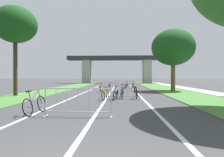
{
  "coord_description": "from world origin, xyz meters",
  "views": [
    {
      "loc": [
        0.98,
        -2.26,
        1.46
      ],
      "look_at": [
        -0.19,
        23.29,
        1.24
      ],
      "focal_mm": 31.88,
      "sensor_mm": 36.0,
      "label": 1
    }
  ],
  "objects_px": {
    "crowd_barrier_second": "(121,91)",
    "crowd_barrier_fourth": "(123,84)",
    "crowd_barrier_nearest": "(78,102)",
    "bicycle_green_8": "(133,86)",
    "tree_left_oak_near": "(15,25)",
    "bicycle_teal_5": "(122,93)",
    "bicycle_black_2": "(137,93)",
    "bicycle_white_6": "(116,88)",
    "bicycle_orange_7": "(127,86)",
    "tree_right_pine_far": "(173,48)",
    "crowd_barrier_third": "(117,87)",
    "bicycle_yellow_3": "(105,94)",
    "bicycle_silver_0": "(125,86)",
    "bicycle_blue_4": "(116,94)",
    "bicycle_red_9": "(109,86)",
    "bicycle_purple_11": "(35,104)",
    "bicycle_purple_1": "(134,88)",
    "bicycle_silver_10": "(100,88)"
  },
  "relations": [
    {
      "from": "crowd_barrier_second",
      "to": "bicycle_purple_11",
      "type": "height_order",
      "value": "crowd_barrier_second"
    },
    {
      "from": "bicycle_white_6",
      "to": "bicycle_green_8",
      "type": "xyz_separation_m",
      "value": [
        1.9,
        4.64,
        -0.01
      ]
    },
    {
      "from": "crowd_barrier_second",
      "to": "bicycle_black_2",
      "type": "height_order",
      "value": "crowd_barrier_second"
    },
    {
      "from": "bicycle_white_6",
      "to": "bicycle_silver_10",
      "type": "height_order",
      "value": "bicycle_white_6"
    },
    {
      "from": "bicycle_blue_4",
      "to": "bicycle_red_9",
      "type": "bearing_deg",
      "value": 104.63
    },
    {
      "from": "bicycle_yellow_3",
      "to": "bicycle_green_8",
      "type": "height_order",
      "value": "bicycle_green_8"
    },
    {
      "from": "bicycle_orange_7",
      "to": "crowd_barrier_third",
      "type": "bearing_deg",
      "value": 89.38
    },
    {
      "from": "crowd_barrier_third",
      "to": "bicycle_yellow_3",
      "type": "relative_size",
      "value": 1.54
    },
    {
      "from": "crowd_barrier_third",
      "to": "bicycle_red_9",
      "type": "bearing_deg",
      "value": 101.47
    },
    {
      "from": "bicycle_purple_1",
      "to": "bicycle_white_6",
      "type": "xyz_separation_m",
      "value": [
        -1.77,
        0.06,
        0.04
      ]
    },
    {
      "from": "tree_left_oak_near",
      "to": "bicycle_teal_5",
      "type": "bearing_deg",
      "value": -7.91
    },
    {
      "from": "crowd_barrier_nearest",
      "to": "bicycle_silver_10",
      "type": "bearing_deg",
      "value": 92.13
    },
    {
      "from": "crowd_barrier_fourth",
      "to": "bicycle_purple_11",
      "type": "bearing_deg",
      "value": -101.96
    },
    {
      "from": "bicycle_green_8",
      "to": "crowd_barrier_third",
      "type": "bearing_deg",
      "value": -99.15
    },
    {
      "from": "bicycle_purple_1",
      "to": "bicycle_white_6",
      "type": "relative_size",
      "value": 0.92
    },
    {
      "from": "crowd_barrier_nearest",
      "to": "crowd_barrier_fourth",
      "type": "height_order",
      "value": "same"
    },
    {
      "from": "bicycle_silver_0",
      "to": "bicycle_purple_11",
      "type": "relative_size",
      "value": 0.92
    },
    {
      "from": "crowd_barrier_fourth",
      "to": "bicycle_black_2",
      "type": "height_order",
      "value": "crowd_barrier_fourth"
    },
    {
      "from": "bicycle_black_2",
      "to": "bicycle_orange_7",
      "type": "distance_m",
      "value": 11.56
    },
    {
      "from": "tree_left_oak_near",
      "to": "bicycle_teal_5",
      "type": "relative_size",
      "value": 4.2
    },
    {
      "from": "crowd_barrier_fourth",
      "to": "bicycle_yellow_3",
      "type": "xyz_separation_m",
      "value": [
        -1.21,
        -12.11,
        -0.16
      ]
    },
    {
      "from": "bicycle_green_8",
      "to": "bicycle_teal_5",
      "type": "bearing_deg",
      "value": -87.84
    },
    {
      "from": "crowd_barrier_fourth",
      "to": "bicycle_black_2",
      "type": "distance_m",
      "value": 11.08
    },
    {
      "from": "bicycle_black_2",
      "to": "crowd_barrier_second",
      "type": "bearing_deg",
      "value": -146.34
    },
    {
      "from": "tree_left_oak_near",
      "to": "bicycle_green_8",
      "type": "height_order",
      "value": "tree_left_oak_near"
    },
    {
      "from": "crowd_barrier_fourth",
      "to": "bicycle_red_9",
      "type": "distance_m",
      "value": 1.73
    },
    {
      "from": "tree_right_pine_far",
      "to": "crowd_barrier_nearest",
      "type": "relative_size",
      "value": 2.53
    },
    {
      "from": "bicycle_silver_10",
      "to": "bicycle_green_8",
      "type": "bearing_deg",
      "value": 44.63
    },
    {
      "from": "crowd_barrier_second",
      "to": "crowd_barrier_fourth",
      "type": "height_order",
      "value": "same"
    },
    {
      "from": "bicycle_blue_4",
      "to": "bicycle_silver_10",
      "type": "relative_size",
      "value": 1.01
    },
    {
      "from": "crowd_barrier_second",
      "to": "bicycle_teal_5",
      "type": "distance_m",
      "value": 0.53
    },
    {
      "from": "bicycle_yellow_3",
      "to": "bicycle_purple_11",
      "type": "bearing_deg",
      "value": 74.46
    },
    {
      "from": "bicycle_white_6",
      "to": "bicycle_orange_7",
      "type": "xyz_separation_m",
      "value": [
        1.25,
        5.7,
        -0.03
      ]
    },
    {
      "from": "bicycle_black_2",
      "to": "tree_right_pine_far",
      "type": "bearing_deg",
      "value": 66.49
    },
    {
      "from": "bicycle_orange_7",
      "to": "bicycle_black_2",
      "type": "bearing_deg",
      "value": 100.87
    },
    {
      "from": "bicycle_blue_4",
      "to": "bicycle_purple_11",
      "type": "height_order",
      "value": "bicycle_purple_11"
    },
    {
      "from": "bicycle_silver_0",
      "to": "tree_left_oak_near",
      "type": "bearing_deg",
      "value": -125.92
    },
    {
      "from": "crowd_barrier_nearest",
      "to": "bicycle_green_8",
      "type": "relative_size",
      "value": 1.53
    },
    {
      "from": "tree_right_pine_far",
      "to": "tree_left_oak_near",
      "type": "bearing_deg",
      "value": -155.62
    },
    {
      "from": "crowd_barrier_nearest",
      "to": "bicycle_orange_7",
      "type": "bearing_deg",
      "value": 82.55
    },
    {
      "from": "tree_right_pine_far",
      "to": "bicycle_purple_11",
      "type": "distance_m",
      "value": 16.14
    },
    {
      "from": "bicycle_red_9",
      "to": "bicycle_orange_7",
      "type": "bearing_deg",
      "value": 30.34
    },
    {
      "from": "crowd_barrier_fourth",
      "to": "bicycle_yellow_3",
      "type": "relative_size",
      "value": 1.53
    },
    {
      "from": "bicycle_silver_0",
      "to": "bicycle_blue_4",
      "type": "distance_m",
      "value": 11.51
    },
    {
      "from": "crowd_barrier_second",
      "to": "bicycle_green_8",
      "type": "distance_m",
      "value": 11.11
    },
    {
      "from": "bicycle_green_8",
      "to": "bicycle_purple_11",
      "type": "bearing_deg",
      "value": -96.8
    },
    {
      "from": "bicycle_green_8",
      "to": "bicycle_black_2",
      "type": "bearing_deg",
      "value": -82.5
    },
    {
      "from": "crowd_barrier_fourth",
      "to": "bicycle_orange_7",
      "type": "height_order",
      "value": "crowd_barrier_fourth"
    },
    {
      "from": "bicycle_black_2",
      "to": "bicycle_white_6",
      "type": "height_order",
      "value": "bicycle_white_6"
    },
    {
      "from": "tree_left_oak_near",
      "to": "bicycle_yellow_3",
      "type": "height_order",
      "value": "tree_left_oak_near"
    }
  ]
}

